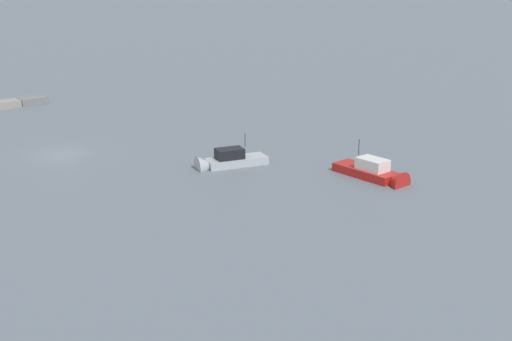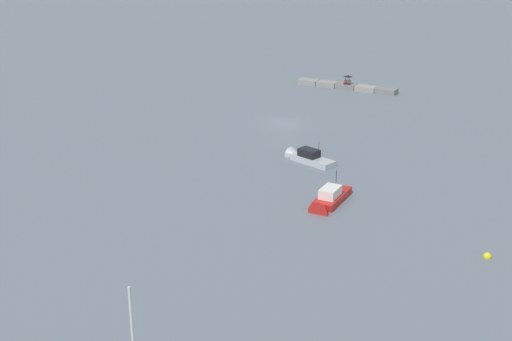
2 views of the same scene
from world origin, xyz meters
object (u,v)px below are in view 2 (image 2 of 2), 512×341
at_px(umbrella_open_black, 348,76).
at_px(person_seated_maroon_right, 345,82).
at_px(person_seated_brown_left, 349,83).
at_px(motorboat_grey_mid, 306,158).
at_px(mooring_buoy_near, 487,256).
at_px(motorboat_red_near, 328,201).

bearing_deg(umbrella_open_black, person_seated_maroon_right, 32.65).
bearing_deg(person_seated_brown_left, motorboat_grey_mid, 95.87).
bearing_deg(person_seated_maroon_right, mooring_buoy_near, 114.91).
height_order(person_seated_brown_left, umbrella_open_black, umbrella_open_black).
xyz_separation_m(motorboat_red_near, mooring_buoy_near, (-13.00, 3.23, -0.23)).
distance_m(person_seated_brown_left, motorboat_red_near, 40.67).
distance_m(person_seated_brown_left, person_seated_maroon_right, 0.56).
relative_size(umbrella_open_black, motorboat_red_near, 0.23).
distance_m(person_seated_maroon_right, motorboat_red_near, 40.81).
height_order(person_seated_maroon_right, motorboat_grey_mid, motorboat_grey_mid).
bearing_deg(motorboat_grey_mid, umbrella_open_black, 30.69).
xyz_separation_m(person_seated_brown_left, person_seated_maroon_right, (0.56, 0.05, 0.00)).
xyz_separation_m(umbrella_open_black, motorboat_red_near, (-13.48, 38.59, -1.47)).
relative_size(motorboat_red_near, motorboat_grey_mid, 1.02).
bearing_deg(umbrella_open_black, mooring_buoy_near, 122.35).
relative_size(person_seated_brown_left, motorboat_red_near, 0.13).
bearing_deg(motorboat_grey_mid, mooring_buoy_near, -105.72).
xyz_separation_m(person_seated_maroon_right, umbrella_open_black, (-0.27, -0.17, 0.85)).
bearing_deg(person_seated_brown_left, motorboat_red_near, 101.12).
bearing_deg(umbrella_open_black, motorboat_red_near, 109.26).
xyz_separation_m(person_seated_maroon_right, motorboat_red_near, (-13.75, 38.42, -0.62)).
height_order(person_seated_maroon_right, mooring_buoy_near, person_seated_maroon_right).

